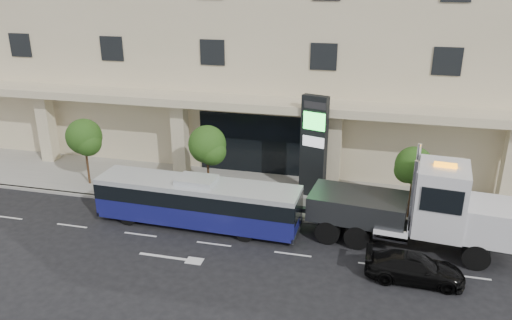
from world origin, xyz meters
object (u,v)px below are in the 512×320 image
Objects in this scene: tow_truck at (418,209)px; black_sedan at (414,268)px; city_bus at (197,201)px; signage_pylon at (314,146)px.

tow_truck is 2.56× the size of black_sedan.
tow_truck reaches higher than city_bus.
tow_truck is (11.11, 0.48, 0.63)m from city_bus.
tow_truck is at bearing 4.21° from city_bus.
tow_truck is 1.78× the size of signage_pylon.
signage_pylon is at bearing 36.96° from black_sedan.
signage_pylon is (-5.56, 7.54, 2.64)m from black_sedan.
signage_pylon is at bearing 147.60° from tow_truck.
signage_pylon is at bearing 44.39° from city_bus.
tow_truck is at bearing -21.49° from signage_pylon.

